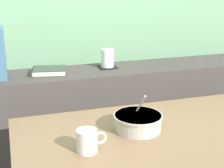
{
  "coord_description": "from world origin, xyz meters",
  "views": [
    {
      "loc": [
        -0.52,
        -1.24,
        1.34
      ],
      "look_at": [
        0.02,
        0.48,
        0.77
      ],
      "focal_mm": 54.9,
      "sensor_mm": 36.0,
      "label": 1
    }
  ],
  "objects_px": {
    "juice_glass": "(107,59)",
    "ceramic_mug": "(88,141)",
    "breakfast_table": "(157,159)",
    "closed_book": "(49,71)",
    "soup_bowl": "(138,122)",
    "coaster_square": "(107,67)"
  },
  "relations": [
    {
      "from": "juice_glass",
      "to": "ceramic_mug",
      "type": "xyz_separation_m",
      "value": [
        -0.3,
        -0.73,
        -0.11
      ]
    },
    {
      "from": "juice_glass",
      "to": "breakfast_table",
      "type": "bearing_deg",
      "value": -89.25
    },
    {
      "from": "closed_book",
      "to": "juice_glass",
      "type": "bearing_deg",
      "value": 4.39
    },
    {
      "from": "juice_glass",
      "to": "soup_bowl",
      "type": "xyz_separation_m",
      "value": [
        -0.05,
        -0.61,
        -0.12
      ]
    },
    {
      "from": "soup_bowl",
      "to": "ceramic_mug",
      "type": "relative_size",
      "value": 1.79
    },
    {
      "from": "coaster_square",
      "to": "juice_glass",
      "type": "relative_size",
      "value": 0.98
    },
    {
      "from": "breakfast_table",
      "to": "soup_bowl",
      "type": "relative_size",
      "value": 5.68
    },
    {
      "from": "soup_bowl",
      "to": "ceramic_mug",
      "type": "height_order",
      "value": "soup_bowl"
    },
    {
      "from": "breakfast_table",
      "to": "ceramic_mug",
      "type": "distance_m",
      "value": 0.35
    },
    {
      "from": "coaster_square",
      "to": "breakfast_table",
      "type": "bearing_deg",
      "value": -89.25
    },
    {
      "from": "juice_glass",
      "to": "closed_book",
      "type": "bearing_deg",
      "value": -175.61
    },
    {
      "from": "breakfast_table",
      "to": "ceramic_mug",
      "type": "relative_size",
      "value": 10.16
    },
    {
      "from": "breakfast_table",
      "to": "juice_glass",
      "type": "bearing_deg",
      "value": 90.75
    },
    {
      "from": "juice_glass",
      "to": "soup_bowl",
      "type": "bearing_deg",
      "value": -95.02
    },
    {
      "from": "closed_book",
      "to": "soup_bowl",
      "type": "distance_m",
      "value": 0.66
    },
    {
      "from": "coaster_square",
      "to": "soup_bowl",
      "type": "height_order",
      "value": "soup_bowl"
    },
    {
      "from": "closed_book",
      "to": "ceramic_mug",
      "type": "xyz_separation_m",
      "value": [
        0.04,
        -0.71,
        -0.08
      ]
    },
    {
      "from": "breakfast_table",
      "to": "soup_bowl",
      "type": "height_order",
      "value": "soup_bowl"
    },
    {
      "from": "breakfast_table",
      "to": "closed_book",
      "type": "height_order",
      "value": "closed_book"
    },
    {
      "from": "breakfast_table",
      "to": "coaster_square",
      "type": "bearing_deg",
      "value": 90.75
    },
    {
      "from": "juice_glass",
      "to": "coaster_square",
      "type": "bearing_deg",
      "value": 88.21
    },
    {
      "from": "closed_book",
      "to": "ceramic_mug",
      "type": "distance_m",
      "value": 0.71
    }
  ]
}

